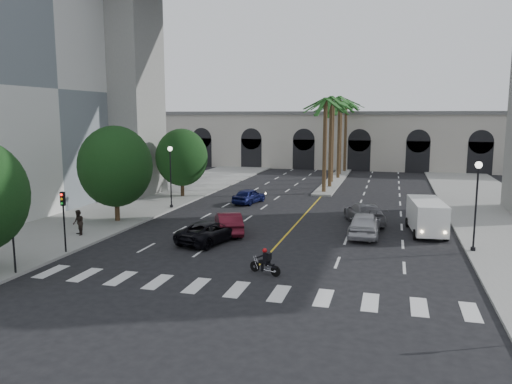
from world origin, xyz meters
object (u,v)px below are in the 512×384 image
at_px(car_e, 249,196).
at_px(car_a, 364,224).
at_px(traffic_signal_far, 63,212).
at_px(traffic_signal_near, 12,227).
at_px(lamp_post_left_far, 171,172).
at_px(cargo_van, 427,216).
at_px(car_c, 210,232).
at_px(pedestrian_b, 78,223).
at_px(car_b, 229,223).
at_px(car_d, 364,213).
at_px(lamp_post_right, 476,199).
at_px(motorcycle_rider, 266,263).

bearing_deg(car_e, car_a, 149.72).
bearing_deg(traffic_signal_far, traffic_signal_near, -90.00).
distance_m(lamp_post_left_far, traffic_signal_near, 18.51).
relative_size(lamp_post_left_far, cargo_van, 0.97).
xyz_separation_m(car_c, pedestrian_b, (-8.75, -1.10, 0.30)).
height_order(traffic_signal_near, car_b, traffic_signal_near).
height_order(car_a, cargo_van, cargo_van).
bearing_deg(traffic_signal_near, lamp_post_left_far, 90.31).
bearing_deg(traffic_signal_near, car_c, 51.36).
bearing_deg(car_e, car_b, 111.83).
bearing_deg(lamp_post_left_far, car_e, 38.18).
bearing_deg(lamp_post_left_far, cargo_van, -10.27).
bearing_deg(car_e, car_c, 108.58).
height_order(lamp_post_left_far, cargo_van, lamp_post_left_far).
bearing_deg(traffic_signal_far, pedestrian_b, 114.60).
height_order(car_d, pedestrian_b, pedestrian_b).
height_order(car_b, pedestrian_b, pedestrian_b).
height_order(lamp_post_right, cargo_van, lamp_post_right).
bearing_deg(traffic_signal_near, car_b, 56.74).
xyz_separation_m(lamp_post_left_far, car_a, (16.45, -5.57, -2.39)).
bearing_deg(motorcycle_rider, cargo_van, 76.47).
bearing_deg(car_a, car_e, -42.36).
height_order(lamp_post_left_far, car_a, lamp_post_left_far).
bearing_deg(traffic_signal_near, cargo_van, 36.03).
distance_m(traffic_signal_near, car_d, 23.48).
height_order(lamp_post_left_far, pedestrian_b, lamp_post_left_far).
xyz_separation_m(car_b, cargo_van, (12.90, 3.45, 0.52)).
height_order(traffic_signal_near, car_c, traffic_signal_near).
xyz_separation_m(car_a, car_c, (-9.30, -4.12, -0.14)).
xyz_separation_m(traffic_signal_far, car_c, (7.05, 4.82, -1.82)).
distance_m(lamp_post_right, car_b, 15.48).
distance_m(lamp_post_right, car_c, 15.95).
relative_size(lamp_post_right, car_a, 1.10).
bearing_deg(car_a, lamp_post_right, 159.30).
relative_size(car_a, car_d, 0.90).
height_order(traffic_signal_near, pedestrian_b, traffic_signal_near).
distance_m(motorcycle_rider, pedestrian_b, 14.36).
height_order(traffic_signal_near, cargo_van, traffic_signal_near).
xyz_separation_m(car_e, cargo_van, (14.83, -8.12, 0.57)).
xyz_separation_m(motorcycle_rider, car_b, (-4.59, 7.81, 0.13)).
bearing_deg(motorcycle_rider, car_c, 156.21).
xyz_separation_m(lamp_post_left_far, traffic_signal_far, (0.10, -14.50, -0.71)).
bearing_deg(car_b, traffic_signal_near, 32.04).
bearing_deg(pedestrian_b, car_e, 103.96).
bearing_deg(car_c, lamp_post_left_far, -37.75).
distance_m(traffic_signal_far, car_e, 19.78).
relative_size(car_d, pedestrian_b, 3.25).
relative_size(lamp_post_right, car_b, 1.19).
xyz_separation_m(car_e, pedestrian_b, (-7.21, -15.20, 0.30)).
distance_m(car_b, car_e, 11.73).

